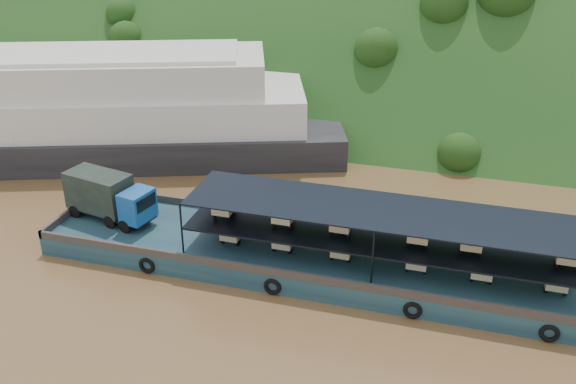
# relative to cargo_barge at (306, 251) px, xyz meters

# --- Properties ---
(ground) EXTENTS (160.00, 160.00, 0.00)m
(ground) POSITION_rel_cargo_barge_xyz_m (-0.19, 0.45, -1.08)
(ground) COLOR brown
(ground) RESTS_ON ground
(hillside) EXTENTS (140.00, 39.60, 39.60)m
(hillside) POSITION_rel_cargo_barge_xyz_m (-0.19, 36.45, -1.08)
(hillside) COLOR #163814
(hillside) RESTS_ON ground
(cargo_barge) EXTENTS (35.07, 7.18, 4.54)m
(cargo_barge) POSITION_rel_cargo_barge_xyz_m (0.00, 0.00, 0.00)
(cargo_barge) COLOR #12293F
(cargo_barge) RESTS_ON ground
(passenger_ferry) EXTENTS (45.31, 25.35, 8.95)m
(passenger_ferry) POSITION_rel_cargo_barge_xyz_m (-23.09, 12.48, 2.79)
(passenger_ferry) COLOR black
(passenger_ferry) RESTS_ON ground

